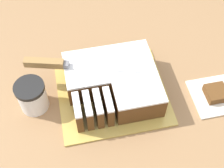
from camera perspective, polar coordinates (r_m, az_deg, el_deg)
countertop at (r=1.35m, az=-1.86°, el=-12.40°), size 1.40×1.10×0.93m
cake_board at (r=0.93m, az=0.00°, el=-1.57°), size 0.32×0.29×0.01m
cake at (r=0.90m, az=0.33°, el=0.38°), size 0.25×0.23×0.08m
knife at (r=0.89m, az=-10.13°, el=3.62°), size 0.34×0.11×0.02m
coffee_cup at (r=0.89m, az=-14.39°, el=-2.17°), size 0.08×0.08×0.09m
paper_napkin at (r=0.97m, az=18.25°, el=-2.08°), size 0.13×0.13×0.01m
brownie at (r=0.96m, az=18.49°, el=-1.56°), size 0.06×0.06×0.03m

